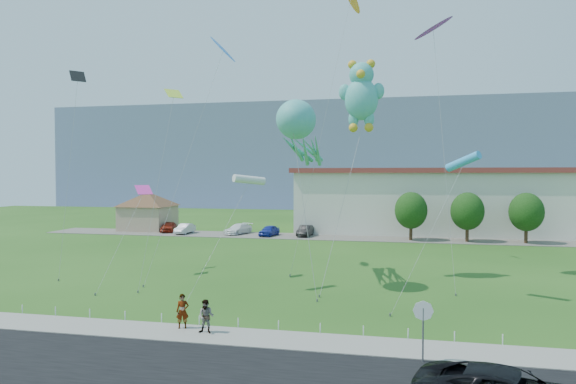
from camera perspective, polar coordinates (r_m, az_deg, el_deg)
The scene contains 29 objects.
ground at distance 27.22m, azimuth -6.76°, elevation -13.90°, with size 160.00×160.00×0.00m, color #244F16.
road at distance 20.20m, azimuth -14.55°, elevation -19.61°, with size 80.00×8.00×0.06m, color black.
sidewalk at distance 24.73m, azimuth -8.90°, elevation -15.44°, with size 80.00×2.50×0.10m, color gray.
parking_strip at distance 60.83m, azimuth 3.96°, elevation -5.01°, with size 70.00×6.00×0.06m, color #59544C.
hill_ridge at distance 145.11m, azimuth 8.71°, elevation 3.97°, with size 160.00×50.00×25.00m, color slate.
pavilion at distance 70.81m, azimuth -15.29°, elevation -1.65°, with size 9.20×9.20×5.00m.
warehouse at distance 71.05m, azimuth 26.31°, elevation -0.89°, with size 61.00×15.00×8.20m.
stop_sign at distance 21.34m, azimuth 14.79°, elevation -13.23°, with size 0.80×0.07×2.50m.
rope_fence at distance 25.97m, azimuth -7.72°, elevation -14.11°, with size 26.05×0.05×0.50m.
tree_near at distance 58.94m, azimuth 13.51°, elevation -2.01°, with size 3.60×3.60×5.47m.
tree_mid at distance 59.40m, azimuth 19.31°, elevation -2.03°, with size 3.60×3.60×5.47m.
tree_far at distance 60.45m, azimuth 24.96°, elevation -2.04°, with size 3.60×3.60×5.47m.
pedestrian_left at distance 25.57m, azimuth -11.64°, elevation -12.84°, with size 0.60×0.39×1.64m, color gray.
pedestrian_right at distance 24.65m, azimuth -9.08°, elevation -13.49°, with size 0.75×0.59×1.55m, color gray.
parked_car_red at distance 67.49m, azimuth -13.11°, elevation -3.77°, with size 1.57×3.90×1.33m, color #9D2513.
parked_car_silver at distance 65.16m, azimuth -11.40°, elevation -4.01°, with size 1.29×3.70×1.22m, color #BABBC2.
parked_car_white at distance 63.73m, azimuth -5.54°, elevation -4.10°, with size 1.75×4.30×1.25m, color white.
parked_car_blue at distance 61.60m, azimuth -2.10°, elevation -4.30°, with size 1.48×3.69×1.26m, color #1B2D98.
parked_car_black at distance 61.30m, azimuth 1.94°, elevation -4.32°, with size 1.36×3.90×1.29m, color black.
octopus_kite at distance 34.32m, azimuth 1.30°, elevation 6.67°, with size 3.18×9.42×12.23m.
teddy_bear_kite at distance 37.49m, azimuth 8.16°, elevation 10.74°, with size 3.68×7.60×15.58m.
small_kite_blue at distance 42.43m, azimuth -7.42°, elevation 14.96°, with size 3.60×9.17×18.10m.
small_kite_white at distance 32.99m, azimuth -4.38°, elevation 1.27°, with size 2.45×6.94×7.53m.
small_kite_pink at distance 38.78m, azimuth -16.16°, elevation -0.69°, with size 1.29×7.48×6.72m.
small_kite_cyan at distance 31.93m, azimuth 18.83°, elevation 3.10°, with size 4.41×5.79×8.63m.
small_kite_black at distance 42.74m, azimuth -22.54°, elevation 9.39°, with size 1.78×4.83×15.41m.
small_kite_yellow at distance 37.11m, azimuth -13.00°, elevation 8.31°, with size 1.29×5.50×13.59m.
small_kite_purple at distance 39.97m, azimuth 15.90°, elevation 16.58°, with size 2.03×6.92×18.69m.
small_kite_orange at distance 46.86m, azimuth 6.84°, elevation 20.09°, with size 4.55×9.09×23.38m.
Camera 1 is at (8.47, -24.78, 7.45)m, focal length 32.00 mm.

